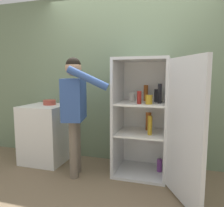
{
  "coord_description": "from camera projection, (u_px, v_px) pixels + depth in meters",
  "views": [
    {
      "loc": [
        0.74,
        -2.27,
        1.34
      ],
      "look_at": [
        -0.13,
        0.61,
        0.95
      ],
      "focal_mm": 35.0,
      "sensor_mm": 36.0,
      "label": 1
    }
  ],
  "objects": [
    {
      "name": "counter",
      "position": [
        46.0,
        133.0,
        3.41
      ],
      "size": [
        0.63,
        0.64,
        0.88
      ],
      "color": "white",
      "rests_on": "ground_plane"
    },
    {
      "name": "refrigerator",
      "position": [
        150.0,
        119.0,
        2.82
      ],
      "size": [
        1.06,
        1.26,
        1.56
      ],
      "color": "silver",
      "rests_on": "ground_plane"
    },
    {
      "name": "bowl",
      "position": [
        50.0,
        102.0,
        3.38
      ],
      "size": [
        0.19,
        0.19,
        0.08
      ],
      "color": "#B24738",
      "rests_on": "counter"
    },
    {
      "name": "person",
      "position": [
        75.0,
        103.0,
        2.84
      ],
      "size": [
        0.7,
        0.57,
        1.57
      ],
      "color": "#726656",
      "rests_on": "ground_plane"
    },
    {
      "name": "ground_plane",
      "position": [
        108.0,
        191.0,
        2.54
      ],
      "size": [
        12.0,
        12.0,
        0.0
      ],
      "primitive_type": "plane",
      "color": "#7A664C"
    },
    {
      "name": "wall_back",
      "position": [
        127.0,
        80.0,
        3.3
      ],
      "size": [
        7.0,
        0.06,
        2.55
      ],
      "color": "gray",
      "rests_on": "ground_plane"
    }
  ]
}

